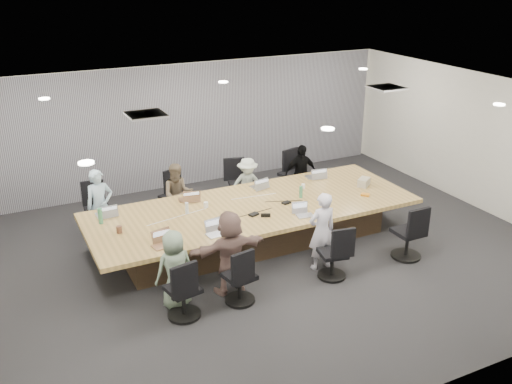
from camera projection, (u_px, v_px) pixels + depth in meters
name	position (u px, v px, depth m)	size (l,w,h in m)	color
floor	(266.00, 254.00, 10.22)	(10.00, 8.00, 0.00)	#262629
ceiling	(267.00, 100.00, 9.17)	(10.00, 8.00, 0.00)	white
wall_back	(187.00, 125.00, 13.02)	(10.00, 2.80, 0.00)	beige
wall_front	(429.00, 295.00, 6.36)	(10.00, 2.80, 0.00)	beige
wall_right	(482.00, 143.00, 11.73)	(8.00, 2.80, 0.00)	beige
curtain	(188.00, 126.00, 12.96)	(9.80, 0.04, 2.80)	gray
conference_table	(254.00, 223.00, 10.48)	(6.00, 2.20, 0.74)	#402F1F
chair_0	(98.00, 214.00, 10.88)	(0.53, 0.53, 0.79)	black
chair_1	(173.00, 201.00, 11.50)	(0.52, 0.52, 0.76)	black
chair_2	(241.00, 187.00, 12.11)	(0.56, 0.56, 0.83)	black
chair_3	(292.00, 178.00, 12.62)	(0.56, 0.56, 0.84)	black
chair_4	(183.00, 294.00, 8.27)	(0.52, 0.52, 0.77)	black
chair_5	(240.00, 281.00, 8.65)	(0.49, 0.49, 0.73)	black
chair_6	(332.00, 257.00, 9.33)	(0.49, 0.49, 0.73)	black
chair_7	(408.00, 236.00, 9.95)	(0.56, 0.56, 0.82)	black
person_0	(100.00, 206.00, 10.48)	(0.51, 0.33, 1.39)	#9FBFD5
laptop_0	(106.00, 214.00, 10.00)	(0.35, 0.24, 0.02)	#B2B2B7
person_1	(178.00, 195.00, 11.12)	(0.62, 0.48, 1.27)	brown
laptop_1	(188.00, 199.00, 10.62)	(0.32, 0.22, 0.02)	#8C6647
person_2	(248.00, 185.00, 11.75)	(0.75, 0.43, 1.17)	#AAB7AA
laptop_2	(259.00, 186.00, 11.23)	(0.33, 0.23, 0.02)	#B2B2B7
person_3	(301.00, 173.00, 12.25)	(0.75, 0.31, 1.28)	black
laptop_3	(314.00, 177.00, 11.75)	(0.35, 0.24, 0.02)	#B2B2B7
person_4	(175.00, 269.00, 8.48)	(0.60, 0.39, 1.23)	slate
laptop_4	(163.00, 246.00, 8.89)	(0.32, 0.22, 0.02)	#8C6647
person_5	(230.00, 252.00, 8.82)	(1.27, 0.40, 1.37)	#7D5E58
laptop_5	(216.00, 234.00, 9.25)	(0.31, 0.21, 0.02)	#B2B2B7
person_6	(322.00, 231.00, 9.50)	(0.50, 0.33, 1.38)	silver
laptop_6	(305.00, 216.00, 9.94)	(0.29, 0.20, 0.02)	#B2B2B7
bottle_green_left	(100.00, 216.00, 9.61)	(0.08, 0.08, 0.27)	#3F885B
bottle_green_right	(301.00, 192.00, 10.68)	(0.06, 0.06, 0.23)	#3F885B
bottle_clear	(187.00, 208.00, 10.02)	(0.06, 0.06, 0.20)	silver
cup_white_far	(206.00, 205.00, 10.28)	(0.08, 0.08, 0.10)	white
cup_white_near	(303.00, 186.00, 11.15)	(0.07, 0.07, 0.09)	white
mug_brown	(119.00, 229.00, 9.31)	(0.09, 0.09, 0.12)	brown
mic_left	(254.00, 214.00, 9.97)	(0.17, 0.11, 0.03)	black
mic_right	(286.00, 203.00, 10.46)	(0.16, 0.10, 0.03)	black
stapler	(266.00, 215.00, 9.90)	(0.17, 0.04, 0.06)	black
canvas_bag	(364.00, 182.00, 11.26)	(0.29, 0.18, 0.16)	#ACA489
snack_packet	(365.00, 195.00, 10.81)	(0.16, 0.11, 0.04)	#C97314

